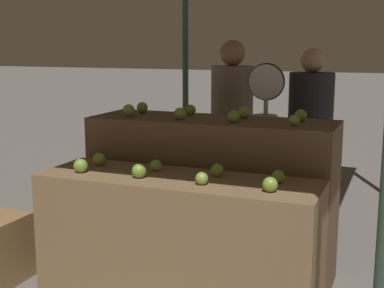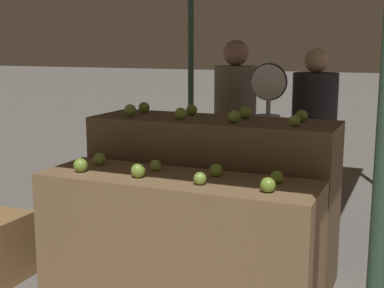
{
  "view_description": "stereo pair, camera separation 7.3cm",
  "coord_description": "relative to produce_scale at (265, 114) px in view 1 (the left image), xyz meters",
  "views": [
    {
      "loc": [
        1.24,
        -2.85,
        1.64
      ],
      "look_at": [
        -0.03,
        0.3,
        1.01
      ],
      "focal_mm": 50.0,
      "sensor_mm": 36.0,
      "label": 1
    },
    {
      "loc": [
        1.31,
        -2.82,
        1.64
      ],
      "look_at": [
        -0.03,
        0.3,
        1.01
      ],
      "focal_mm": 50.0,
      "sensor_mm": 36.0,
      "label": 2
    }
  ],
  "objects": [
    {
      "name": "display_counter_front",
      "position": [
        -0.21,
        -1.28,
        -0.67
      ],
      "size": [
        1.71,
        0.55,
        0.86
      ],
      "primitive_type": "cube",
      "color": "olive",
      "rests_on": "ground_plane"
    },
    {
      "name": "display_counter_back",
      "position": [
        -0.21,
        -0.68,
        -0.53
      ],
      "size": [
        1.71,
        0.55,
        1.13
      ],
      "primitive_type": "cube",
      "color": "brown",
      "rests_on": "ground_plane"
    },
    {
      "name": "apple_front_0",
      "position": [
        -0.82,
        -1.39,
        -0.19
      ],
      "size": [
        0.09,
        0.09,
        0.09
      ],
      "primitive_type": "sphere",
      "color": "#84AD3D",
      "rests_on": "display_counter_front"
    },
    {
      "name": "apple_front_1",
      "position": [
        -0.42,
        -1.37,
        -0.19
      ],
      "size": [
        0.09,
        0.09,
        0.09
      ],
      "primitive_type": "sphere",
      "color": "#84AD3D",
      "rests_on": "display_counter_front"
    },
    {
      "name": "apple_front_2",
      "position": [
        -0.01,
        -1.38,
        -0.2
      ],
      "size": [
        0.07,
        0.07,
        0.07
      ],
      "primitive_type": "sphere",
      "color": "#8EB247",
      "rests_on": "display_counter_front"
    },
    {
      "name": "apple_front_3",
      "position": [
        0.38,
        -1.39,
        -0.2
      ],
      "size": [
        0.08,
        0.08,
        0.08
      ],
      "primitive_type": "sphere",
      "color": "#84AD3D",
      "rests_on": "display_counter_front"
    },
    {
      "name": "apple_front_4",
      "position": [
        -0.81,
        -1.18,
        -0.2
      ],
      "size": [
        0.08,
        0.08,
        0.08
      ],
      "primitive_type": "sphere",
      "color": "#7AA338",
      "rests_on": "display_counter_front"
    },
    {
      "name": "apple_front_5",
      "position": [
        -0.4,
        -1.18,
        -0.2
      ],
      "size": [
        0.07,
        0.07,
        0.07
      ],
      "primitive_type": "sphere",
      "color": "#8EB247",
      "rests_on": "display_counter_front"
    },
    {
      "name": "apple_front_6",
      "position": [
        0.0,
        -1.16,
        -0.2
      ],
      "size": [
        0.08,
        0.08,
        0.08
      ],
      "primitive_type": "sphere",
      "color": "#7AA338",
      "rests_on": "display_counter_front"
    },
    {
      "name": "apple_front_7",
      "position": [
        0.38,
        -1.18,
        -0.2
      ],
      "size": [
        0.08,
        0.08,
        0.08
      ],
      "primitive_type": "sphere",
      "color": "#7AA338",
      "rests_on": "display_counter_front"
    },
    {
      "name": "apple_back_0",
      "position": [
        -0.81,
        -0.77,
        0.08
      ],
      "size": [
        0.09,
        0.09,
        0.09
      ],
      "primitive_type": "sphere",
      "color": "#84AD3D",
      "rests_on": "display_counter_back"
    },
    {
      "name": "apple_back_1",
      "position": [
        -0.4,
        -0.79,
        0.08
      ],
      "size": [
        0.08,
        0.08,
        0.08
      ],
      "primitive_type": "sphere",
      "color": "#84AD3D",
      "rests_on": "display_counter_back"
    },
    {
      "name": "apple_back_2",
      "position": [
        -0.01,
        -0.8,
        0.08
      ],
      "size": [
        0.08,
        0.08,
        0.08
      ],
      "primitive_type": "sphere",
      "color": "#7AA338",
      "rests_on": "display_counter_back"
    },
    {
      "name": "apple_back_3",
      "position": [
        0.38,
        -0.79,
        0.07
      ],
      "size": [
        0.07,
        0.07,
        0.07
      ],
      "primitive_type": "sphere",
      "color": "#8EB247",
      "rests_on": "display_counter_back"
    },
    {
      "name": "apple_back_4",
      "position": [
        -0.8,
        -0.57,
        0.08
      ],
      "size": [
        0.08,
        0.08,
        0.08
      ],
      "primitive_type": "sphere",
      "color": "#7AA338",
      "rests_on": "display_counter_back"
    },
    {
      "name": "apple_back_5",
      "position": [
        -0.41,
        -0.57,
        0.08
      ],
      "size": [
        0.08,
        0.08,
        0.08
      ],
      "primitive_type": "sphere",
      "color": "#7AA338",
      "rests_on": "display_counter_back"
    },
    {
      "name": "apple_back_6",
      "position": [
        -0.01,
        -0.58,
        0.08
      ],
      "size": [
        0.09,
        0.09,
        0.09
      ],
      "primitive_type": "sphere",
      "color": "#84AD3D",
      "rests_on": "display_counter_back"
    },
    {
      "name": "apple_back_7",
      "position": [
        0.39,
        -0.58,
        0.08
      ],
      "size": [
        0.08,
        0.08,
        0.08
      ],
      "primitive_type": "sphere",
      "color": "#7AA338",
      "rests_on": "display_counter_back"
    },
    {
      "name": "produce_scale",
      "position": [
        0.0,
        0.0,
        0.0
      ],
      "size": [
        0.3,
        0.2,
        1.5
      ],
      "color": "#99999E",
      "rests_on": "ground_plane"
    },
    {
      "name": "person_vendor_at_scale",
      "position": [
        -0.38,
        0.31,
        -0.13
      ],
      "size": [
        0.47,
        0.47,
        1.68
      ],
      "rotation": [
        0.0,
        0.0,
        3.51
      ],
      "color": "#2D2D38",
      "rests_on": "ground_plane"
    },
    {
      "name": "person_customer_left",
      "position": [
        0.26,
        0.6,
        -0.18
      ],
      "size": [
        0.43,
        0.43,
        1.61
      ],
      "rotation": [
        0.0,
        0.0,
        3.04
      ],
      "color": "#2D2D38",
      "rests_on": "ground_plane"
    }
  ]
}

